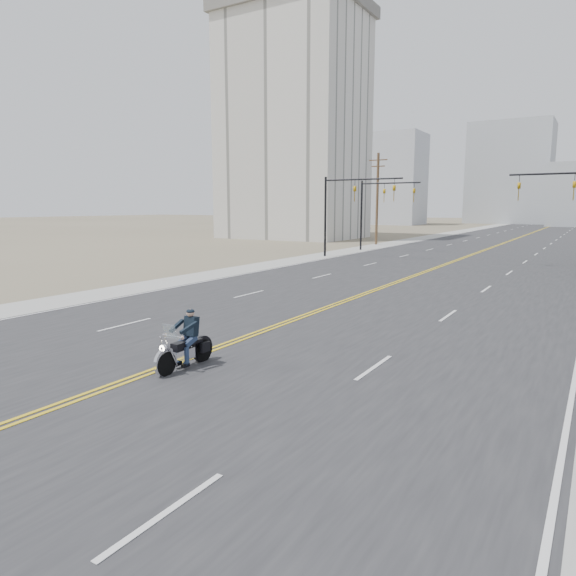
# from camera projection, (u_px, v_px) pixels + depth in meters

# --- Properties ---
(ground_plane) EXTENTS (400.00, 400.00, 0.00)m
(ground_plane) POSITION_uv_depth(u_px,v_px,m) (137.00, 378.00, 13.40)
(ground_plane) COLOR #776D56
(ground_plane) RESTS_ON ground
(road) EXTENTS (20.00, 200.00, 0.01)m
(road) POSITION_uv_depth(u_px,v_px,m) (518.00, 238.00, 72.42)
(road) COLOR #303033
(road) RESTS_ON ground
(sidewalk_left) EXTENTS (3.00, 200.00, 0.01)m
(sidewalk_left) POSITION_uv_depth(u_px,v_px,m) (436.00, 236.00, 78.33)
(sidewalk_left) COLOR #A5A5A0
(sidewalk_left) RESTS_ON ground
(traffic_mast_left) EXTENTS (7.10, 0.26, 7.00)m
(traffic_mast_left) POSITION_uv_depth(u_px,v_px,m) (346.00, 201.00, 44.22)
(traffic_mast_left) COLOR black
(traffic_mast_left) RESTS_ON ground
(traffic_mast_far) EXTENTS (6.10, 0.26, 7.00)m
(traffic_mast_far) POSITION_uv_depth(u_px,v_px,m) (377.00, 202.00, 51.15)
(traffic_mast_far) COLOR black
(traffic_mast_far) RESTS_ON ground
(utility_pole_left) EXTENTS (2.20, 0.30, 10.50)m
(utility_pole_left) POSITION_uv_depth(u_px,v_px,m) (377.00, 197.00, 59.44)
(utility_pole_left) COLOR brown
(utility_pole_left) RESTS_ON ground
(apartment_block) EXTENTS (18.00, 14.00, 30.00)m
(apartment_block) POSITION_uv_depth(u_px,v_px,m) (294.00, 130.00, 71.82)
(apartment_block) COLOR silver
(apartment_block) RESTS_ON ground
(haze_bldg_a) EXTENTS (14.00, 12.00, 22.00)m
(haze_bldg_a) POSITION_uv_depth(u_px,v_px,m) (393.00, 180.00, 126.63)
(haze_bldg_a) COLOR #B7BCC6
(haze_bldg_a) RESTS_ON ground
(haze_bldg_d) EXTENTS (20.00, 15.00, 26.00)m
(haze_bldg_d) POSITION_uv_depth(u_px,v_px,m) (510.00, 174.00, 135.56)
(haze_bldg_d) COLOR #ADB2B7
(haze_bldg_d) RESTS_ON ground
(haze_bldg_f) EXTENTS (12.00, 12.00, 16.00)m
(haze_bldg_f) POSITION_uv_depth(u_px,v_px,m) (361.00, 194.00, 147.46)
(haze_bldg_f) COLOR #ADB2B7
(haze_bldg_f) RESTS_ON ground
(motorcyclist) EXTENTS (0.91, 2.09, 1.63)m
(motorcyclist) POSITION_uv_depth(u_px,v_px,m) (184.00, 340.00, 14.07)
(motorcyclist) COLOR black
(motorcyclist) RESTS_ON ground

